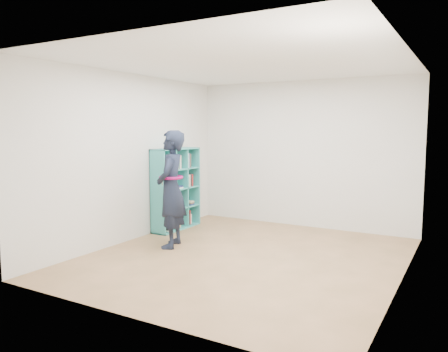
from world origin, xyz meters
The scene contains 9 objects.
floor centered at (0.00, 0.00, 0.00)m, with size 4.50×4.50×0.00m, color brown.
ceiling centered at (0.00, 0.00, 2.60)m, with size 4.50×4.50×0.00m, color white.
wall_left centered at (-2.00, 0.00, 1.30)m, with size 0.02×4.50×2.60m, color silver.
wall_right centered at (2.00, 0.00, 1.30)m, with size 0.02×4.50×2.60m, color silver.
wall_back centered at (0.00, 2.25, 1.30)m, with size 4.00×0.02×2.60m, color silver.
wall_front centered at (0.00, -2.25, 1.30)m, with size 4.00×0.02×2.60m, color silver.
bookshelf centered at (-1.86, 0.93, 0.69)m, with size 0.31×1.06×1.42m.
person centered at (-1.20, -0.06, 0.87)m, with size 0.62×0.74×1.73m.
smartphone centered at (-1.38, -0.04, 0.98)m, with size 0.07×0.09×0.14m.
Camera 1 is at (2.65, -5.20, 1.75)m, focal length 35.00 mm.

